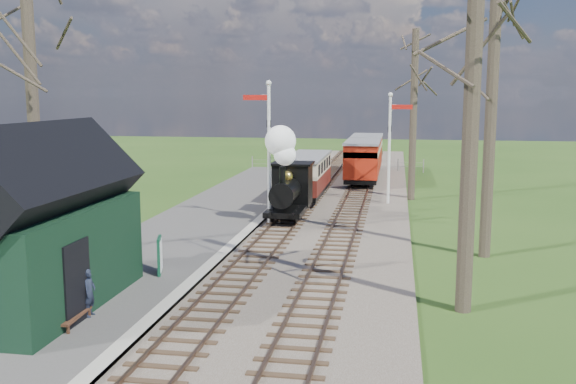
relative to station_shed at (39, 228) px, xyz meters
name	(u,v)px	position (x,y,z in m)	size (l,w,h in m)	color
distant_hills	(366,277)	(5.70, 60.38, -18.47)	(114.40, 48.00, 22.02)	#385B23
ballast_bed	(330,203)	(5.60, 18.00, -2.22)	(8.00, 60.00, 0.10)	brown
track_near	(305,201)	(4.30, 18.00, -2.17)	(1.60, 60.00, 0.15)	brown
track_far	(355,202)	(6.90, 18.00, -2.17)	(1.60, 60.00, 0.15)	brown
platform	(193,230)	(0.80, 10.00, -2.17)	(5.00, 44.00, 0.20)	#474442
coping_strip	(248,232)	(3.10, 10.00, -2.16)	(0.40, 44.00, 0.21)	#B2AD9E
station_shed	(39,228)	(0.00, 0.00, 0.00)	(3.25, 6.30, 4.78)	black
semaphore_near	(267,142)	(3.53, 12.00, 1.35)	(1.22, 0.24, 6.22)	silver
semaphore_far	(391,140)	(8.67, 18.00, 1.08)	(1.22, 0.24, 5.72)	silver
bare_trees	(294,108)	(5.63, 6.10, 2.94)	(15.51, 22.39, 12.00)	#382D23
fence_line	(336,164)	(4.60, 32.00, -1.72)	(12.60, 0.08, 1.00)	slate
locomotive	(288,179)	(4.29, 12.78, -0.33)	(1.67, 3.89, 4.17)	black
coach	(307,174)	(4.30, 18.83, -0.84)	(1.94, 6.67, 2.05)	black
red_carriage_a	(362,161)	(6.90, 24.93, -0.74)	(2.11, 5.23, 2.22)	black
red_carriage_b	(367,153)	(6.90, 30.43, -0.74)	(2.11, 5.23, 2.22)	black
sign_board	(160,255)	(1.91, 3.38, -1.49)	(0.31, 0.77, 1.15)	#0D3F27
bench	(69,310)	(1.35, -1.16, -1.71)	(0.47, 1.37, 0.77)	#452718
person	(89,293)	(1.56, -0.52, -1.46)	(0.44, 0.29, 1.21)	#1B2030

